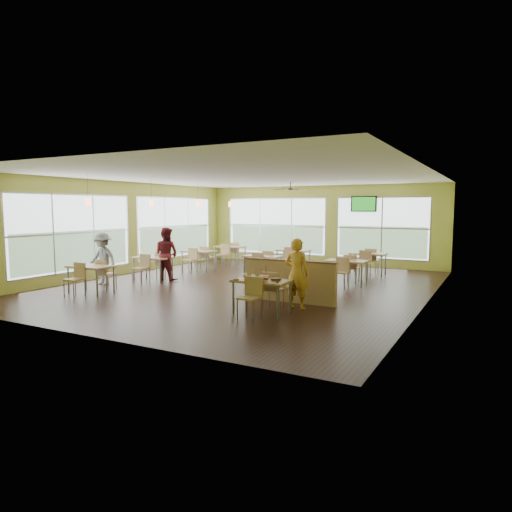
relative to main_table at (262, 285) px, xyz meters
name	(u,v)px	position (x,y,z in m)	size (l,w,h in m)	color
room	(248,232)	(-2.00, 3.00, 0.97)	(12.00, 12.04, 3.20)	black
window_bays	(227,230)	(-4.65, 6.08, 0.85)	(9.24, 10.24, 2.38)	white
main_table	(262,285)	(0.00, 0.00, 0.00)	(1.22, 1.52, 0.87)	tan
half_wall_divider	(289,281)	(0.00, 1.45, -0.11)	(2.40, 0.14, 1.04)	tan
dining_tables	(246,257)	(-3.05, 4.71, 0.00)	(6.92, 8.72, 0.87)	tan
pendant_lights	(175,203)	(-5.20, 3.68, 1.82)	(0.11, 7.31, 0.86)	#2D2119
ceiling_fan	(290,189)	(-2.00, 6.00, 2.32)	(1.25, 1.25, 0.29)	#2D2119
tv_backwall	(364,204)	(-0.20, 8.90, 1.82)	(1.00, 0.07, 0.60)	black
man_plaid	(297,274)	(0.46, 0.84, 0.18)	(0.59, 0.39, 1.62)	orange
patron_maroon	(166,254)	(-4.82, 2.70, 0.21)	(0.82, 0.64, 1.69)	maroon
patron_grey	(102,259)	(-6.02, 1.19, 0.15)	(1.01, 0.58, 1.56)	slate
cup_blue	(245,276)	(-0.38, -0.07, 0.19)	(0.09, 0.09, 0.34)	white
cup_yellow	(253,278)	(-0.09, -0.20, 0.19)	(0.09, 0.09, 0.34)	white
cup_red_near	(262,278)	(0.04, -0.09, 0.18)	(0.09, 0.09, 0.31)	white
cup_red_far	(266,278)	(0.21, -0.20, 0.19)	(0.10, 0.10, 0.37)	white
food_basket	(276,279)	(0.32, 0.04, 0.15)	(0.24, 0.24, 0.06)	black
ketchup_cup	(277,282)	(0.47, -0.20, 0.13)	(0.06, 0.06, 0.02)	maroon
wrapper_left	(236,279)	(-0.47, -0.30, 0.14)	(0.15, 0.14, 0.04)	olive
wrapper_mid	(263,278)	(0.01, 0.05, 0.14)	(0.20, 0.18, 0.05)	olive
wrapper_right	(262,282)	(0.16, -0.30, 0.14)	(0.15, 0.14, 0.04)	olive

